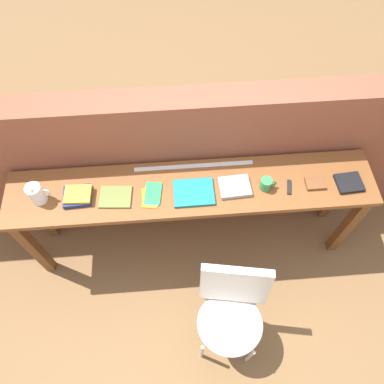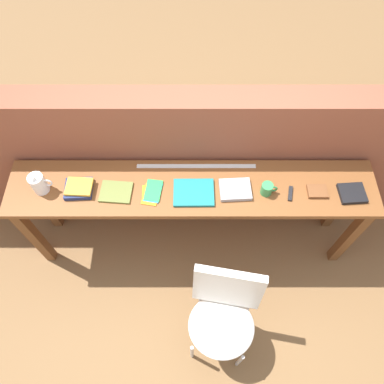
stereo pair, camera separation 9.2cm
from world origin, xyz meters
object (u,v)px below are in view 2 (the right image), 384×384
(magazine_cycling, at_px, (116,192))
(multitool_folded, at_px, (290,193))
(leather_journal_brown, at_px, (317,191))
(book_repair_rightmost, at_px, (352,193))
(chair_white_moulded, at_px, (224,313))
(book_stack_leftmost, at_px, (79,188))
(pamphlet_pile_colourful, at_px, (152,193))
(book_open_centre, at_px, (194,193))
(pitcher_white, at_px, (39,184))
(mug, at_px, (267,189))

(magazine_cycling, bearing_deg, multitool_folded, 3.92)
(leather_journal_brown, relative_size, book_repair_rightmost, 0.76)
(chair_white_moulded, bearing_deg, leather_journal_brown, 48.40)
(book_stack_leftmost, bearing_deg, pamphlet_pile_colourful, -2.87)
(leather_journal_brown, bearing_deg, book_stack_leftmost, 179.41)
(pamphlet_pile_colourful, bearing_deg, magazine_cycling, 178.93)
(chair_white_moulded, height_order, book_open_centre, book_open_centre)
(pitcher_white, height_order, leather_journal_brown, pitcher_white)
(book_stack_leftmost, bearing_deg, mug, -0.85)
(mug, bearing_deg, book_repair_rightmost, -1.49)
(mug, bearing_deg, book_open_centre, -179.05)
(chair_white_moulded, bearing_deg, pamphlet_pile_colourful, 123.99)
(book_open_centre, relative_size, mug, 2.44)
(chair_white_moulded, xyz_separation_m, mug, (0.29, 0.71, 0.40))
(book_repair_rightmost, bearing_deg, pitcher_white, 175.23)
(book_stack_leftmost, bearing_deg, chair_white_moulded, -37.14)
(pamphlet_pile_colourful, height_order, book_open_centre, book_open_centre)
(pitcher_white, relative_size, book_stack_leftmost, 0.96)
(book_stack_leftmost, bearing_deg, magazine_cycling, -4.62)
(book_repair_rightmost, bearing_deg, book_stack_leftmost, 175.18)
(book_stack_leftmost, distance_m, book_repair_rightmost, 1.81)
(pamphlet_pile_colourful, bearing_deg, pitcher_white, 177.88)
(chair_white_moulded, xyz_separation_m, pitcher_white, (-1.20, 0.73, 0.43))
(chair_white_moulded, bearing_deg, multitool_folded, 57.17)
(book_open_centre, relative_size, leather_journal_brown, 2.06)
(book_stack_leftmost, bearing_deg, multitool_folded, -1.32)
(pitcher_white, xyz_separation_m, magazine_cycling, (0.49, -0.02, -0.07))
(book_stack_leftmost, height_order, book_open_centre, book_stack_leftmost)
(leather_journal_brown, bearing_deg, mug, -179.87)
(book_open_centre, height_order, mug, mug)
(pitcher_white, relative_size, leather_journal_brown, 1.41)
(magazine_cycling, height_order, multitool_folded, same)
(book_stack_leftmost, xyz_separation_m, pamphlet_pile_colourful, (0.48, -0.02, -0.02))
(book_open_centre, distance_m, book_repair_rightmost, 1.05)
(pamphlet_pile_colourful, bearing_deg, mug, 0.44)
(mug, xyz_separation_m, leather_journal_brown, (0.34, 0.00, -0.03))
(mug, height_order, book_repair_rightmost, mug)
(pamphlet_pile_colourful, distance_m, leather_journal_brown, 1.10)
(multitool_folded, relative_size, leather_journal_brown, 0.85)
(book_open_centre, relative_size, multitool_folded, 2.44)
(pitcher_white, bearing_deg, pamphlet_pile_colourful, -2.12)
(pitcher_white, height_order, book_repair_rightmost, pitcher_white)
(pitcher_white, distance_m, magazine_cycling, 0.50)
(chair_white_moulded, xyz_separation_m, book_repair_rightmost, (0.85, 0.69, 0.37))
(mug, distance_m, multitool_folded, 0.16)
(chair_white_moulded, distance_m, multitool_folded, 0.90)
(pamphlet_pile_colourful, relative_size, leather_journal_brown, 1.58)
(pitcher_white, relative_size, book_repair_rightmost, 1.08)
(pitcher_white, distance_m, book_repair_rightmost, 2.06)
(mug, distance_m, leather_journal_brown, 0.34)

